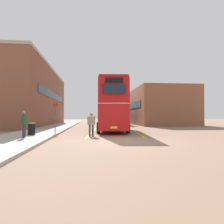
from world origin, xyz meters
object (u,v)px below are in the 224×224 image
object	(u,v)px
double_decker_bus	(113,106)
bus_stop_sign	(55,114)
single_deck_bus	(117,115)
pedestrian_boarding	(91,123)
pedestrian_waiting_near	(24,122)
litter_bin	(32,129)

from	to	relation	value
double_decker_bus	bus_stop_sign	size ratio (longest dim) A/B	3.90
single_deck_bus	pedestrian_boarding	distance (m)	20.85
single_deck_bus	pedestrian_waiting_near	world-z (taller)	single_deck_bus
pedestrian_boarding	litter_bin	world-z (taller)	pedestrian_boarding
pedestrian_waiting_near	litter_bin	xyz separation A→B (m)	(-0.07, 1.84, -0.53)
litter_bin	pedestrian_boarding	bearing A→B (deg)	-2.12
pedestrian_boarding	litter_bin	distance (m)	4.32
single_deck_bus	pedestrian_boarding	size ratio (longest dim) A/B	5.54
bus_stop_sign	pedestrian_waiting_near	bearing A→B (deg)	-104.41
double_decker_bus	pedestrian_waiting_near	world-z (taller)	double_decker_bus
double_decker_bus	pedestrian_waiting_near	distance (m)	9.52
pedestrian_waiting_near	litter_bin	world-z (taller)	pedestrian_waiting_near
pedestrian_boarding	pedestrian_waiting_near	size ratio (longest dim) A/B	1.04
pedestrian_waiting_near	litter_bin	bearing A→B (deg)	92.12
double_decker_bus	single_deck_bus	xyz separation A→B (m)	(2.40, 15.09, -0.87)
pedestrian_waiting_near	bus_stop_sign	xyz separation A→B (m)	(1.14, 4.43, 0.60)
pedestrian_boarding	bus_stop_sign	size ratio (longest dim) A/B	0.67
pedestrian_waiting_near	pedestrian_boarding	bearing A→B (deg)	21.70
pedestrian_boarding	double_decker_bus	bearing A→B (deg)	67.78
single_deck_bus	pedestrian_waiting_near	size ratio (longest dim) A/B	5.74
pedestrian_boarding	bus_stop_sign	xyz separation A→B (m)	(-3.09, 2.75, 0.70)
single_deck_bus	litter_bin	world-z (taller)	single_deck_bus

